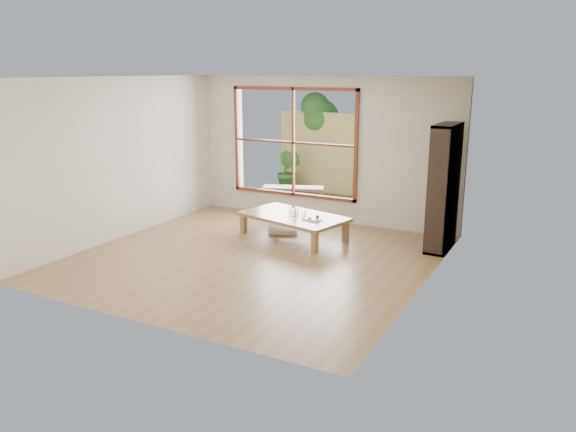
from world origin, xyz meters
The scene contains 15 objects.
ground centered at (0.00, 0.00, 0.00)m, with size 5.00×5.00×0.00m, color #937049.
low_table centered at (0.03, 1.19, 0.33)m, with size 1.91×1.36×0.38m.
floor_cushion centered at (-0.29, 1.46, 0.04)m, with size 0.49×0.49×0.07m, color white.
bookshelf centered at (2.33, 1.72, 0.96)m, with size 0.31×0.87×1.93m, color black.
glass_tall centered at (0.07, 1.13, 0.46)m, with size 0.09×0.09×0.16m, color silver.
glass_mid centered at (0.20, 1.23, 0.43)m, with size 0.07×0.07×0.10m, color silver.
glass_short centered at (0.04, 1.28, 0.42)m, with size 0.06×0.06×0.08m, color silver.
glass_small centered at (-0.11, 1.34, 0.42)m, with size 0.07×0.07×0.08m, color silver.
food_tray centered at (0.46, 1.05, 0.40)m, with size 0.31×0.26×0.08m.
deck centered at (-0.60, 3.56, 0.00)m, with size 2.80×2.00×0.05m, color #3E352D.
garden_bench centered at (-0.95, 3.09, 0.35)m, with size 1.27×0.75×0.39m.
bamboo_fence centered at (-0.60, 4.56, 0.90)m, with size 2.80×0.06×1.80m, color tan.
shrub_right centered at (0.41, 4.37, 0.49)m, with size 0.84×0.73×0.94m, color #316023.
shrub_left centered at (-1.58, 4.09, 0.52)m, with size 0.55×0.44×1.00m, color #316023.
garden_tree centered at (-1.28, 4.86, 1.63)m, with size 1.04×0.85×2.22m.
Camera 1 is at (4.12, -6.77, 2.70)m, focal length 35.00 mm.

